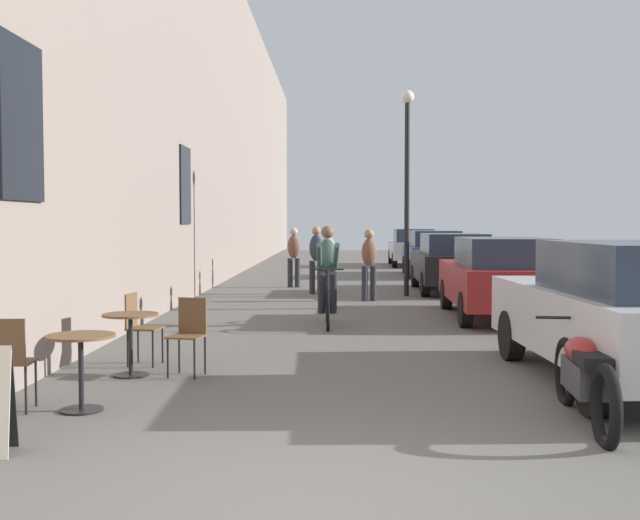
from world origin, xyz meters
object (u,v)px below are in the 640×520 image
pedestrian_furthest (294,254)px  parked_car_third (452,262)px  pedestrian_far (316,256)px  cafe_chair_near_toward_street (10,357)px  pedestrian_mid (369,261)px  cafe_table_near (81,356)px  cafe_chair_mid_toward_street (189,331)px  parked_motorcycle (584,377)px  cafe_table_mid (131,331)px  parked_car_fifth (412,247)px  parked_car_second (499,276)px  pedestrian_near (328,262)px  street_lamp (407,166)px  cafe_chair_mid_toward_wall (139,323)px  parked_car_fourth (433,252)px  parked_car_nearest (627,311)px  cyclist_on_bicycle (327,278)px

pedestrian_furthest → parked_car_third: pedestrian_furthest is taller
pedestrian_far → parked_car_third: size_ratio=0.40×
cafe_chair_near_toward_street → pedestrian_mid: bearing=69.9°
pedestrian_far → cafe_table_near: bearing=-99.1°
cafe_chair_mid_toward_street → parked_motorcycle: bearing=-27.7°
cafe_table_mid → parked_motorcycle: 4.96m
cafe_table_mid → parked_car_fifth: bearing=76.4°
cafe_table_mid → pedestrian_far: (1.88, 10.26, 0.42)m
parked_car_fifth → cafe_chair_mid_toward_street: bearing=-102.1°
pedestrian_furthest → parked_car_second: pedestrian_furthest is taller
pedestrian_near → street_lamp: 3.97m
pedestrian_mid → parked_car_third: pedestrian_mid is taller
street_lamp → parked_car_third: size_ratio=1.16×
cafe_table_near → cafe_chair_near_toward_street: 0.64m
cafe_chair_mid_toward_street → street_lamp: 10.57m
parked_car_second → parked_car_fifth: bearing=89.7°
cafe_chair_mid_toward_wall → parked_car_fourth: size_ratio=0.21×
pedestrian_mid → parked_car_fourth: 8.51m
parked_car_nearest → parked_car_fourth: 17.12m
parked_car_fifth → cafe_table_mid: bearing=-103.6°
pedestrian_furthest → pedestrian_mid: bearing=-62.5°
street_lamp → parked_car_fifth: size_ratio=1.15×
cafe_chair_near_toward_street → street_lamp: bearing=67.6°
pedestrian_furthest → parked_car_third: 4.30m
cafe_chair_mid_toward_street → cyclist_on_bicycle: cyclist_on_bicycle is taller
pedestrian_far → street_lamp: bearing=-13.4°
pedestrian_mid → street_lamp: size_ratio=0.33×
cafe_table_mid → pedestrian_near: pedestrian_near is taller
cafe_table_mid → pedestrian_far: bearing=79.6°
parked_car_fifth → cafe_chair_near_toward_street: bearing=-104.2°
cafe_chair_mid_toward_wall → parked_motorcycle: bearing=-29.8°
pedestrian_furthest → parked_car_fourth: (4.35, 4.52, -0.14)m
cafe_chair_near_toward_street → cafe_chair_mid_toward_wall: 2.49m
parked_car_fifth → parked_motorcycle: size_ratio=1.98×
pedestrian_mid → parked_car_fourth: bearing=73.2°
cafe_table_mid → parked_motorcycle: (4.56, -1.97, -0.12)m
pedestrian_far → parked_car_second: size_ratio=0.39×
cafe_table_mid → pedestrian_mid: size_ratio=0.45×
pedestrian_far → parked_car_second: bearing=-54.1°
pedestrian_mid → pedestrian_near: bearing=-119.8°
pedestrian_near → street_lamp: bearing=56.1°
street_lamp → parked_car_third: bearing=40.9°
pedestrian_furthest → parked_motorcycle: 14.55m
pedestrian_mid → pedestrian_furthest: size_ratio=0.99×
cafe_chair_near_toward_street → cyclist_on_bicycle: 6.82m
cafe_table_near → street_lamp: bearing=70.3°
pedestrian_furthest → cafe_chair_mid_toward_street: bearing=-92.6°
pedestrian_far → parked_car_second: 5.95m
parked_car_fourth → cyclist_on_bicycle: bearing=-105.3°
cafe_table_near → parked_car_fourth: parked_car_fourth is taller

